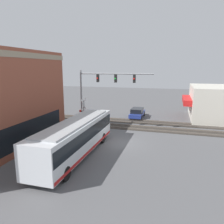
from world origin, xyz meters
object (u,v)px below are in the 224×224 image
crossing_signal (84,111)px  pedestrian_at_crossing (89,121)px  parked_car_blue (137,113)px  city_bus (76,137)px

crossing_signal → pedestrian_at_crossing: crossing_signal is taller
parked_car_blue → pedestrian_at_crossing: size_ratio=2.68×
pedestrian_at_crossing → city_bus: bearing=-165.4°
crossing_signal → pedestrian_at_crossing: (0.86, -0.33, -1.41)m
parked_car_blue → pedestrian_at_crossing: 8.91m
city_bus → parked_car_blue: city_bus is taller
city_bus → parked_car_blue: 16.27m
pedestrian_at_crossing → crossing_signal: bearing=159.0°
crossing_signal → pedestrian_at_crossing: 1.68m
city_bus → pedestrian_at_crossing: city_bus is taller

